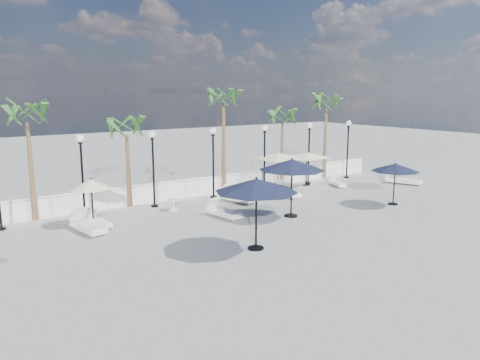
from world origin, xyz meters
TOP-DOWN VIEW (x-y plane):
  - ground at (0.00, 0.00)m, footprint 100.00×100.00m
  - balustrade at (0.00, 7.50)m, footprint 26.00×0.30m
  - lamppost_1 at (-7.00, 6.50)m, footprint 0.36×0.36m
  - lamppost_2 at (-3.50, 6.50)m, footprint 0.36×0.36m
  - lamppost_3 at (0.00, 6.50)m, footprint 0.36×0.36m
  - lamppost_4 at (3.50, 6.50)m, footprint 0.36×0.36m
  - lamppost_5 at (7.00, 6.50)m, footprint 0.36×0.36m
  - lamppost_6 at (10.50, 6.50)m, footprint 0.36×0.36m
  - palm_0 at (-9.00, 7.30)m, footprint 2.60×2.60m
  - palm_1 at (-4.50, 7.30)m, footprint 2.60×2.60m
  - palm_2 at (1.20, 7.30)m, footprint 2.60×2.60m
  - palm_3 at (5.50, 7.30)m, footprint 2.60×2.60m
  - palm_4 at (9.20, 7.30)m, footprint 2.60×2.60m
  - lounger_0 at (-7.45, 4.40)m, footprint 1.14×2.08m
  - lounger_1 at (-7.60, 4.10)m, footprint 1.05×2.24m
  - lounger_2 at (-1.71, 2.81)m, footprint 0.93×2.03m
  - lounger_3 at (-6.97, 4.67)m, footprint 0.75×1.77m
  - lounger_4 at (0.51, 4.97)m, footprint 1.19×2.22m
  - lounger_5 at (3.48, 4.49)m, footprint 0.64×1.96m
  - lounger_6 at (7.90, 4.86)m, footprint 1.06×1.71m
  - lounger_7 at (11.79, 2.93)m, footprint 1.46×2.26m
  - side_table_1 at (-3.03, 5.31)m, footprint 0.56×0.56m
  - side_table_2 at (4.45, 5.53)m, footprint 0.59×0.59m
  - parasol_navy_left at (-3.13, -1.58)m, footprint 3.07×3.07m
  - parasol_navy_mid at (0.94, 1.15)m, footprint 3.08×3.08m
  - parasol_navy_right at (6.80, -0.09)m, footprint 2.44×2.44m
  - parasol_cream_sq_a at (4.29, 6.20)m, footprint 4.78×4.78m
  - parasol_cream_sq_b at (6.56, 6.20)m, footprint 4.39×4.39m
  - parasol_cream_small at (-7.06, 5.06)m, footprint 1.69×1.69m

SIDE VIEW (x-z plane):
  - ground at x=0.00m, z-range 0.00..0.00m
  - lounger_6 at x=7.90m, z-range -0.10..0.51m
  - lounger_3 at x=-6.97m, z-range -0.11..0.54m
  - lounger_5 at x=3.48m, z-range -0.12..0.61m
  - lounger_2 at x=-1.71m, z-range -0.12..0.61m
  - lounger_0 at x=-7.45m, z-range -0.12..0.62m
  - lounger_4 at x=0.51m, z-range -0.13..0.66m
  - lounger_1 at x=-7.60m, z-range -0.13..0.68m
  - lounger_7 at x=11.79m, z-range -0.13..0.68m
  - side_table_1 at x=-3.03m, z-range 0.06..0.60m
  - side_table_2 at x=4.45m, z-range 0.06..0.63m
  - balustrade at x=0.00m, z-range -0.04..0.97m
  - parasol_cream_small at x=-7.06m, z-range 0.74..2.82m
  - parasol_navy_right at x=6.80m, z-range 0.83..3.02m
  - parasol_cream_sq_b at x=6.56m, z-range 0.93..3.13m
  - parasol_cream_sq_a at x=4.29m, z-range 1.00..3.35m
  - parasol_navy_left at x=-3.13m, z-range 1.03..3.75m
  - parasol_navy_mid at x=0.94m, z-range 1.05..3.81m
  - lamppost_1 at x=-7.00m, z-range 0.57..4.41m
  - lamppost_2 at x=-3.50m, z-range 0.57..4.41m
  - lamppost_3 at x=0.00m, z-range 0.57..4.41m
  - lamppost_4 at x=3.50m, z-range 0.57..4.41m
  - lamppost_5 at x=7.00m, z-range 0.57..4.41m
  - lamppost_6 at x=10.50m, z-range 0.57..4.41m
  - palm_1 at x=-4.50m, z-range 1.40..6.10m
  - palm_3 at x=5.50m, z-range 1.50..6.40m
  - palm_0 at x=-9.00m, z-range 1.78..7.28m
  - palm_4 at x=9.20m, z-range 1.88..7.58m
  - palm_2 at x=1.20m, z-range 2.07..8.17m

